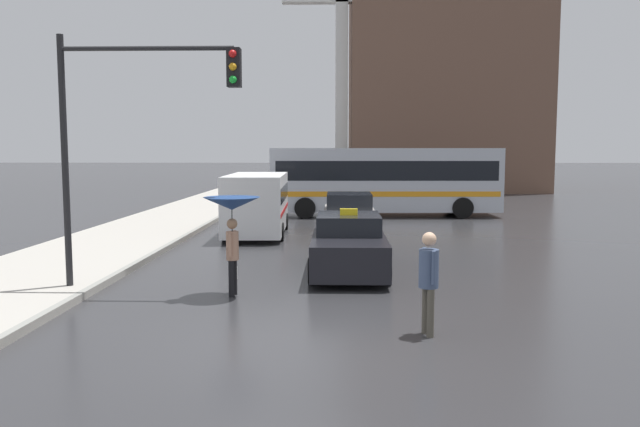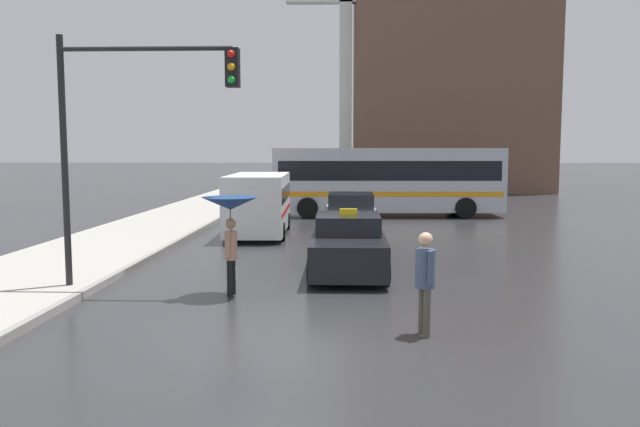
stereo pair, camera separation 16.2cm
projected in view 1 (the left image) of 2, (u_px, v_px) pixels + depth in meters
name	position (u px, v px, depth m)	size (l,w,h in m)	color
ground_plane	(287.00, 346.00, 9.82)	(300.00, 300.00, 0.00)	#2D2D30
taxi	(349.00, 246.00, 15.75)	(1.91, 4.50, 1.62)	black
sedan_red	(349.00, 217.00, 22.36)	(1.91, 4.68, 1.54)	#B7B2AD
ambulance_van	(257.00, 201.00, 22.78)	(2.23, 5.37, 2.21)	white
city_bus	(384.00, 178.00, 29.36)	(10.69, 2.93, 3.19)	#B2B7C1
pedestrian_with_umbrella	(232.00, 213.00, 13.09)	(1.19, 1.19, 2.10)	black
pedestrian_man	(429.00, 274.00, 10.31)	(0.40, 0.48, 1.74)	#4C473D
traffic_light	(135.00, 114.00, 13.08)	(3.85, 0.38, 5.49)	black
monument_cross	(342.00, 39.00, 45.05)	(8.61, 0.90, 19.58)	white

